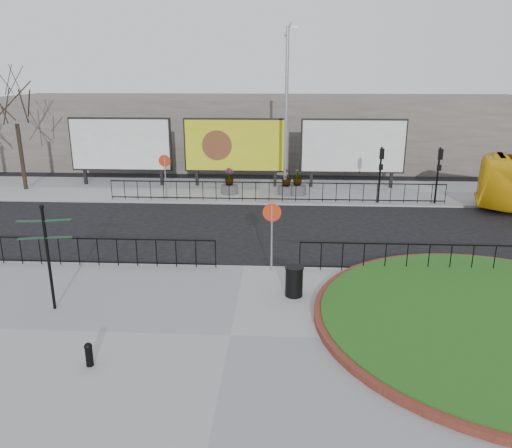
# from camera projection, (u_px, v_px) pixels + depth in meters

# --- Properties ---
(ground) EXTENTS (90.00, 90.00, 0.00)m
(ground) POSITION_uv_depth(u_px,v_px,m) (244.00, 269.00, 18.23)
(ground) COLOR black
(ground) RESTS_ON ground
(pavement_near) EXTENTS (30.00, 10.00, 0.12)m
(pavement_near) POSITION_uv_depth(u_px,v_px,m) (230.00, 337.00, 13.44)
(pavement_near) COLOR gray
(pavement_near) RESTS_ON ground
(pavement_far) EXTENTS (44.00, 6.00, 0.12)m
(pavement_far) POSITION_uv_depth(u_px,v_px,m) (260.00, 191.00, 29.65)
(pavement_far) COLOR gray
(pavement_far) RESTS_ON ground
(brick_edge) EXTENTS (10.40, 10.40, 0.18)m
(brick_edge) POSITION_uv_depth(u_px,v_px,m) (500.00, 322.00, 13.97)
(brick_edge) COLOR brown
(brick_edge) RESTS_ON pavement_near
(grass_lawn) EXTENTS (10.00, 10.00, 0.22)m
(grass_lawn) POSITION_uv_depth(u_px,v_px,m) (500.00, 321.00, 13.96)
(grass_lawn) COLOR #124312
(grass_lawn) RESTS_ON pavement_near
(railing_near_left) EXTENTS (10.00, 0.10, 1.10)m
(railing_near_left) POSITION_uv_depth(u_px,v_px,m) (78.00, 251.00, 18.05)
(railing_near_left) COLOR black
(railing_near_left) RESTS_ON pavement_near
(railing_near_right) EXTENTS (9.00, 0.10, 1.10)m
(railing_near_right) POSITION_uv_depth(u_px,v_px,m) (429.00, 258.00, 17.41)
(railing_near_right) COLOR black
(railing_near_right) RESTS_ON pavement_near
(railing_far) EXTENTS (18.00, 0.10, 1.10)m
(railing_far) POSITION_uv_depth(u_px,v_px,m) (276.00, 192.00, 26.85)
(railing_far) COLOR black
(railing_far) RESTS_ON pavement_far
(speed_sign_far) EXTENTS (0.64, 0.07, 2.47)m
(speed_sign_far) POSITION_uv_depth(u_px,v_px,m) (165.00, 167.00, 26.88)
(speed_sign_far) COLOR gray
(speed_sign_far) RESTS_ON pavement_far
(speed_sign_near) EXTENTS (0.64, 0.07, 2.47)m
(speed_sign_near) POSITION_uv_depth(u_px,v_px,m) (272.00, 222.00, 17.23)
(speed_sign_near) COLOR gray
(speed_sign_near) RESTS_ON pavement_near
(billboard_left) EXTENTS (6.20, 0.31, 4.10)m
(billboard_left) POSITION_uv_depth(u_px,v_px,m) (121.00, 145.00, 30.26)
(billboard_left) COLOR black
(billboard_left) RESTS_ON pavement_far
(billboard_mid) EXTENTS (6.20, 0.31, 4.10)m
(billboard_mid) POSITION_uv_depth(u_px,v_px,m) (235.00, 146.00, 29.90)
(billboard_mid) COLOR black
(billboard_mid) RESTS_ON pavement_far
(billboard_right) EXTENTS (6.20, 0.31, 4.10)m
(billboard_right) POSITION_uv_depth(u_px,v_px,m) (353.00, 146.00, 29.55)
(billboard_right) COLOR black
(billboard_right) RESTS_ON pavement_far
(lamp_post) EXTENTS (0.74, 0.18, 9.23)m
(lamp_post) POSITION_uv_depth(u_px,v_px,m) (286.00, 110.00, 27.21)
(lamp_post) COLOR gray
(lamp_post) RESTS_ON pavement_far
(signal_pole_a) EXTENTS (0.22, 0.26, 3.00)m
(signal_pole_a) POSITION_uv_depth(u_px,v_px,m) (381.00, 166.00, 26.18)
(signal_pole_a) COLOR black
(signal_pole_a) RESTS_ON pavement_far
(signal_pole_b) EXTENTS (0.22, 0.26, 3.00)m
(signal_pole_b) POSITION_uv_depth(u_px,v_px,m) (439.00, 167.00, 26.03)
(signal_pole_b) COLOR black
(signal_pole_b) RESTS_ON pavement_far
(tree_left) EXTENTS (2.00, 2.00, 7.00)m
(tree_left) POSITION_uv_depth(u_px,v_px,m) (18.00, 130.00, 28.83)
(tree_left) COLOR #2D2119
(tree_left) RESTS_ON pavement_far
(building_backdrop) EXTENTS (40.00, 10.00, 5.00)m
(building_backdrop) POSITION_uv_depth(u_px,v_px,m) (266.00, 130.00, 38.47)
(building_backdrop) COLOR slate
(building_backdrop) RESTS_ON ground
(fingerpost_sign) EXTENTS (1.51, 0.49, 3.23)m
(fingerpost_sign) POSITION_uv_depth(u_px,v_px,m) (47.00, 247.00, 14.36)
(fingerpost_sign) COLOR black
(fingerpost_sign) RESTS_ON pavement_near
(bollard) EXTENTS (0.20, 0.20, 0.62)m
(bollard) POSITION_uv_depth(u_px,v_px,m) (89.00, 353.00, 11.96)
(bollard) COLOR black
(bollard) RESTS_ON pavement_near
(litter_bin) EXTENTS (0.59, 0.59, 0.98)m
(litter_bin) POSITION_uv_depth(u_px,v_px,m) (294.00, 281.00, 15.64)
(litter_bin) COLOR black
(litter_bin) RESTS_ON pavement_near
(planter_a) EXTENTS (0.97, 0.97, 1.47)m
(planter_a) POSITION_uv_depth(u_px,v_px,m) (229.00, 184.00, 28.61)
(planter_a) COLOR #4C4C4F
(planter_a) RESTS_ON pavement_far
(planter_b) EXTENTS (0.92, 0.92, 1.51)m
(planter_b) POSITION_uv_depth(u_px,v_px,m) (286.00, 184.00, 28.43)
(planter_b) COLOR #4C4C4F
(planter_b) RESTS_ON pavement_far
(planter_c) EXTENTS (1.04, 1.04, 1.54)m
(planter_c) POSITION_uv_depth(u_px,v_px,m) (297.00, 185.00, 28.41)
(planter_c) COLOR #4C4C4F
(planter_c) RESTS_ON pavement_far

